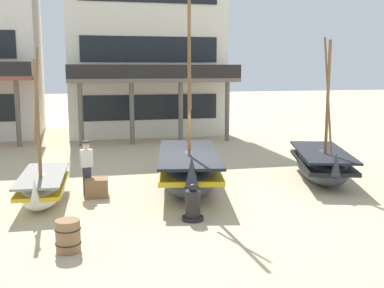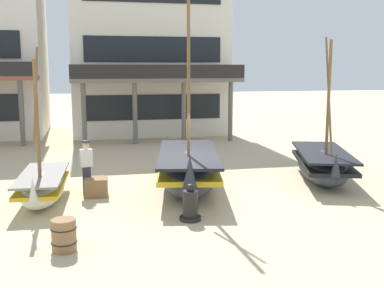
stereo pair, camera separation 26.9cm
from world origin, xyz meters
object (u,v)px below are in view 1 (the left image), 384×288
fishing_boat_centre_large (189,169)px  fisherman_by_hull (87,168)px  fishing_boat_near_left (322,164)px  cargo_crate (97,187)px  capstan_winch (193,206)px  fishing_boat_far_right (43,186)px  wooden_barrel (68,236)px  harbor_building_main (143,51)px

fishing_boat_centre_large → fisherman_by_hull: (-3.18, 0.08, 0.15)m
fishing_boat_near_left → cargo_crate: size_ratio=7.25×
capstan_winch → cargo_crate: bearing=128.6°
fisherman_by_hull → fishing_boat_far_right: bearing=-154.2°
wooden_barrel → harbor_building_main: size_ratio=0.07×
fisherman_by_hull → fishing_boat_centre_large: bearing=-1.5°
fishing_boat_near_left → harbor_building_main: size_ratio=0.51×
fishing_boat_centre_large → wooden_barrel: size_ratio=10.17×
harbor_building_main → fishing_boat_far_right: bearing=-108.7°
fisherman_by_hull → harbor_building_main: bearing=75.2°
cargo_crate → fishing_boat_near_left: bearing=2.4°
fishing_boat_far_right → wooden_barrel: size_ratio=6.37×
cargo_crate → harbor_building_main: bearing=76.5°
fishing_boat_far_right → cargo_crate: fishing_boat_far_right is taller
fishing_boat_centre_large → harbor_building_main: bearing=87.8°
fishing_boat_far_right → capstan_winch: size_ratio=4.66×
fishing_boat_near_left → fisherman_by_hull: size_ratio=2.91×
fishing_boat_centre_large → fishing_boat_near_left: bearing=1.7°
harbor_building_main → fisherman_by_hull: bearing=-104.8°
harbor_building_main → wooden_barrel: bearing=-102.7°
capstan_winch → harbor_building_main: bearing=86.2°
fishing_boat_far_right → wooden_barrel: bearing=-79.2°
fisherman_by_hull → capstan_winch: fisherman_by_hull is taller
fishing_boat_centre_large → cargo_crate: bearing=-176.6°
capstan_winch → wooden_barrel: bearing=-155.0°
fishing_boat_centre_large → harbor_building_main: harbor_building_main is taller
fishing_boat_near_left → wooden_barrel: (-8.46, -4.65, -0.23)m
fishing_boat_near_left → fisherman_by_hull: fishing_boat_near_left is taller
fishing_boat_near_left → harbor_building_main: 15.30m
fishing_boat_near_left → fishing_boat_far_right: fishing_boat_near_left is taller
capstan_winch → cargo_crate: (-2.31, 2.89, -0.10)m
wooden_barrel → cargo_crate: (0.77, 4.33, -0.07)m
fishing_boat_far_right → wooden_barrel: 4.05m
fisherman_by_hull → fishing_boat_near_left: bearing=0.5°
fishing_boat_centre_large → capstan_winch: bearing=-101.2°
fisherman_by_hull → harbor_building_main: (3.73, 14.14, 4.01)m
fishing_boat_near_left → capstan_winch: size_ratio=5.13×
capstan_winch → wooden_barrel: (-3.08, -1.44, -0.03)m
fishing_boat_centre_large → wooden_barrel: bearing=-129.3°
fishing_boat_centre_large → cargo_crate: (-2.91, -0.18, -0.40)m
capstan_winch → harbor_building_main: 17.89m
wooden_barrel → harbor_building_main: bearing=77.3°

